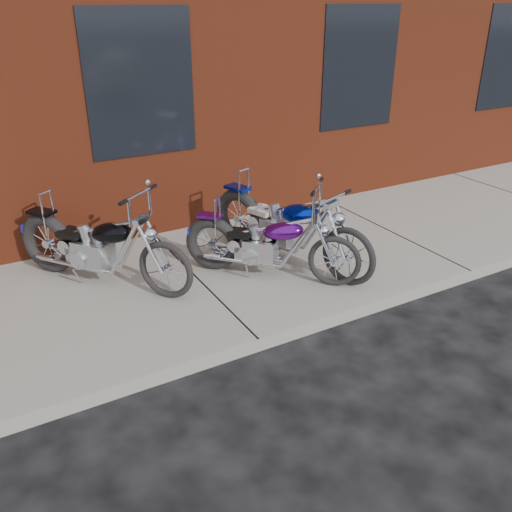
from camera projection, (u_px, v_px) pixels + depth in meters
ground at (259, 352)px, 5.36m from camera, size 120.00×120.00×0.00m
sidewalk at (197, 283)px, 6.51m from camera, size 22.00×3.00×0.15m
chopper_purple at (267, 247)px, 6.34m from camera, size 1.55×1.61×1.20m
chopper_blue at (286, 229)px, 6.69m from camera, size 0.96×2.34×1.06m
chopper_third at (99, 250)px, 6.18m from camera, size 1.51×1.93×1.19m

